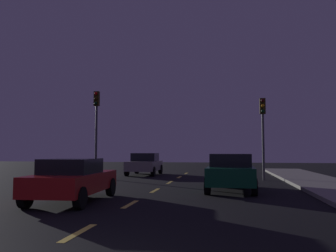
# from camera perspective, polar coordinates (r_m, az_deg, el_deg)

# --- Properties ---
(ground_plane) EXTENTS (80.00, 80.00, 0.00)m
(ground_plane) POSITION_cam_1_polar(r_m,az_deg,el_deg) (11.62, -5.37, -12.18)
(ground_plane) COLOR black
(lane_stripe_second) EXTENTS (0.16, 1.60, 0.01)m
(lane_stripe_second) POSITION_cam_1_polar(r_m,az_deg,el_deg) (7.52, -14.37, -16.51)
(lane_stripe_second) COLOR #EACC4C
(lane_stripe_second) RESTS_ON ground_plane
(lane_stripe_third) EXTENTS (0.16, 1.60, 0.01)m
(lane_stripe_third) POSITION_cam_1_polar(r_m,az_deg,el_deg) (11.05, -6.19, -12.58)
(lane_stripe_third) COLOR #EACC4C
(lane_stripe_third) RESTS_ON ground_plane
(lane_stripe_fourth) EXTENTS (0.16, 1.60, 0.01)m
(lane_stripe_fourth) POSITION_cam_1_polar(r_m,az_deg,el_deg) (14.72, -2.12, -10.48)
(lane_stripe_fourth) COLOR #EACC4C
(lane_stripe_fourth) RESTS_ON ground_plane
(lane_stripe_fifth) EXTENTS (0.16, 1.60, 0.01)m
(lane_stripe_fifth) POSITION_cam_1_polar(r_m,az_deg,el_deg) (18.44, 0.28, -9.20)
(lane_stripe_fifth) COLOR #EACC4C
(lane_stripe_fifth) RESTS_ON ground_plane
(lane_stripe_sixth) EXTENTS (0.16, 1.60, 0.01)m
(lane_stripe_sixth) POSITION_cam_1_polar(r_m,az_deg,el_deg) (22.18, 1.87, -8.34)
(lane_stripe_sixth) COLOR #EACC4C
(lane_stripe_sixth) RESTS_ON ground_plane
(lane_stripe_seventh) EXTENTS (0.16, 1.60, 0.01)m
(lane_stripe_seventh) POSITION_cam_1_polar(r_m,az_deg,el_deg) (25.95, 2.99, -7.72)
(lane_stripe_seventh) COLOR #EACC4C
(lane_stripe_seventh) RESTS_ON ground_plane
(traffic_signal_left) EXTENTS (0.32, 0.38, 5.32)m
(traffic_signal_left) POSITION_cam_1_polar(r_m,az_deg,el_deg) (21.93, -11.63, 1.38)
(traffic_signal_left) COLOR #4C4C51
(traffic_signal_left) RESTS_ON ground_plane
(traffic_signal_right) EXTENTS (0.32, 0.38, 4.65)m
(traffic_signal_right) POSITION_cam_1_polar(r_m,az_deg,el_deg) (20.52, 15.24, 0.59)
(traffic_signal_right) COLOR #4C4C51
(traffic_signal_right) RESTS_ON ground_plane
(car_stopped_ahead) EXTENTS (2.03, 4.39, 1.52)m
(car_stopped_ahead) POSITION_cam_1_polar(r_m,az_deg,el_deg) (14.87, 10.25, -7.36)
(car_stopped_ahead) COLOR #0F4C2D
(car_stopped_ahead) RESTS_ON ground_plane
(car_adjacent_lane) EXTENTS (2.03, 4.26, 1.39)m
(car_adjacent_lane) POSITION_cam_1_polar(r_m,az_deg,el_deg) (11.91, -15.25, -8.37)
(car_adjacent_lane) COLOR #B21919
(car_adjacent_lane) RESTS_ON ground_plane
(car_oncoming_far) EXTENTS (2.01, 3.83, 1.50)m
(car_oncoming_far) POSITION_cam_1_polar(r_m,az_deg,el_deg) (24.27, -3.84, -6.18)
(car_oncoming_far) COLOR gray
(car_oncoming_far) RESTS_ON ground_plane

